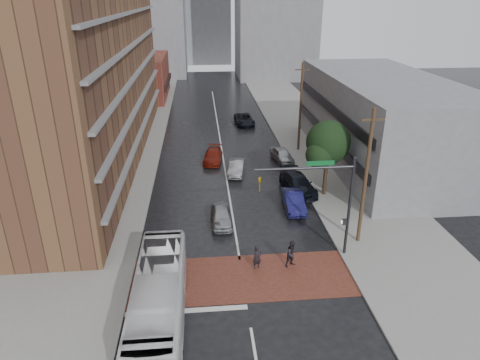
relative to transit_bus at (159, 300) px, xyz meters
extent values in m
plane|color=black|center=(4.90, 3.15, -1.54)|extent=(160.00, 160.00, 0.00)
cube|color=brown|center=(4.90, 3.65, -1.53)|extent=(14.00, 5.00, 0.02)
cube|color=gray|center=(-6.60, 28.15, -1.47)|extent=(9.00, 90.00, 0.15)
cube|color=gray|center=(16.40, 28.15, -1.47)|extent=(9.00, 90.00, 0.15)
cube|color=brown|center=(-9.10, 27.15, 12.46)|extent=(10.00, 44.00, 28.00)
cube|color=brown|center=(-7.10, 57.15, 1.96)|extent=(8.00, 16.00, 7.00)
cube|color=gray|center=(21.40, 23.15, 2.96)|extent=(11.00, 26.00, 9.00)
cube|color=gray|center=(4.90, 98.15, 10.46)|extent=(12.00, 10.00, 24.00)
cylinder|color=#332319|center=(13.40, 15.15, 0.46)|extent=(0.36, 0.36, 4.00)
sphere|color=black|center=(13.40, 15.15, 3.46)|extent=(3.80, 3.80, 3.80)
sphere|color=black|center=(12.50, 14.35, 2.66)|extent=(2.40, 2.40, 2.40)
sphere|color=black|center=(14.20, 15.95, 2.86)|extent=(2.60, 2.60, 2.60)
cylinder|color=#2D2D33|center=(12.20, 5.65, 2.06)|extent=(0.20, 0.20, 7.20)
cylinder|color=#2D2D33|center=(9.00, 5.65, 5.06)|extent=(6.40, 0.16, 0.16)
imported|color=gold|center=(6.20, 5.65, 4.06)|extent=(0.20, 0.16, 1.00)
cube|color=#0C5926|center=(10.00, 5.65, 5.36)|extent=(1.80, 0.05, 0.30)
cube|color=#2D2D33|center=(11.95, 5.65, 1.06)|extent=(0.30, 0.30, 0.35)
cylinder|color=#473321|center=(13.70, 7.15, 3.46)|extent=(0.26, 0.26, 10.00)
cube|color=#473321|center=(13.70, 7.15, 7.66)|extent=(1.60, 0.12, 0.12)
cylinder|color=#473321|center=(13.70, 27.15, 3.46)|extent=(0.26, 0.26, 10.00)
cube|color=#473321|center=(13.70, 27.15, 7.66)|extent=(1.60, 0.12, 0.12)
imported|color=silver|center=(0.00, 0.00, 0.00)|extent=(2.60, 11.07, 3.08)
imported|color=black|center=(5.95, 4.59, -0.70)|extent=(0.71, 0.58, 1.69)
imported|color=black|center=(8.30, 4.66, -0.60)|extent=(1.11, 1.00, 1.87)
imported|color=#A0A4A7|center=(3.93, 10.82, -0.86)|extent=(1.67, 4.03, 1.37)
imported|color=#A1A2A8|center=(5.98, 20.82, -0.87)|extent=(2.12, 4.28, 1.35)
imported|color=maroon|center=(3.76, 24.48, -0.88)|extent=(2.46, 4.74, 1.31)
imported|color=black|center=(8.62, 38.48, -0.82)|extent=(2.66, 5.29, 1.44)
imported|color=#17164F|center=(10.10, 12.80, -0.82)|extent=(1.67, 4.44, 1.45)
imported|color=black|center=(11.20, 16.08, -0.75)|extent=(3.06, 5.75, 1.59)
imported|color=#ACAEB4|center=(11.20, 23.94, -0.83)|extent=(2.40, 4.40, 1.42)
camera|label=1|loc=(2.63, -18.78, 15.12)|focal=32.00mm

